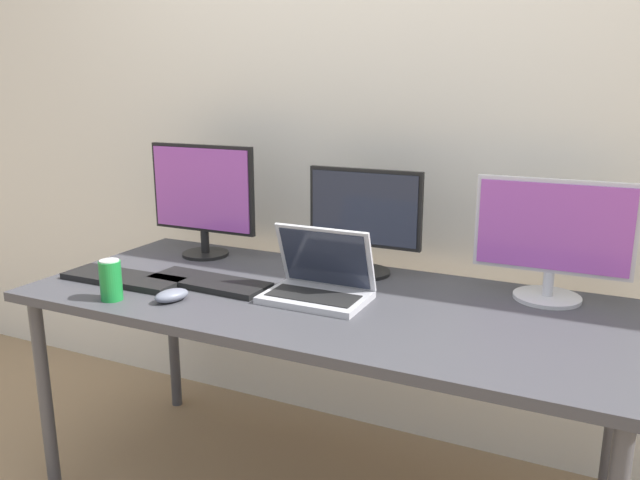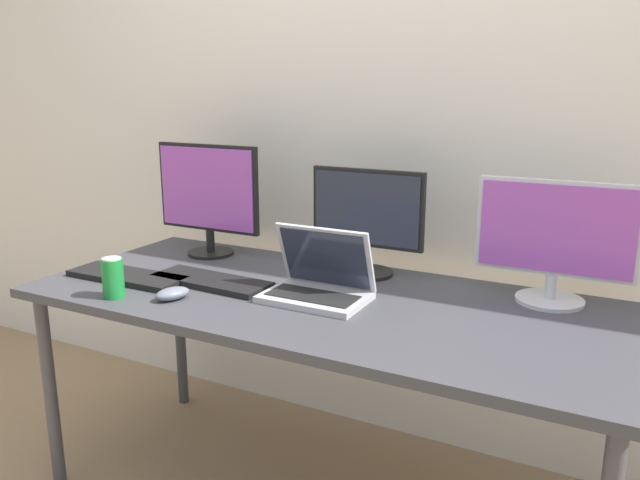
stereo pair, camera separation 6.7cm
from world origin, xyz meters
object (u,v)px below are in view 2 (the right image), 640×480
Objects in this scene: monitor_center at (367,218)px; monitor_right at (555,239)px; keyboard_aux at (211,281)px; monitor_left at (208,195)px; laptop_silver at (319,282)px; soda_can_near_keyboard at (113,278)px; work_desk at (320,313)px; keyboard_main at (127,276)px; mouse_by_keyboard at (172,294)px.

monitor_center is 0.88× the size of monitor_right.
monitor_right reaches higher than keyboard_aux.
monitor_center is (0.64, 0.04, -0.03)m from monitor_left.
soda_can_near_keyboard is (-0.57, -0.28, 0.01)m from laptop_silver.
keyboard_aux reaches higher than work_desk.
monitor_left is at bearing 130.03° from keyboard_aux.
monitor_center is (0.03, 0.28, 0.26)m from work_desk.
mouse_by_keyboard is (0.27, -0.09, 0.01)m from keyboard_main.
laptop_silver is 0.74× the size of keyboard_main.
monitor_right is 1.08m from keyboard_aux.
soda_can_near_keyboard is at bearing -124.95° from keyboard_aux.
monitor_center is 3.19× the size of soda_can_near_keyboard.
monitor_right is at bearing 17.34° from keyboard_main.
laptop_silver is at bearing -155.38° from monitor_right.
mouse_by_keyboard is at bearing 20.60° from soda_can_near_keyboard.
work_desk is 0.74m from monitor_right.
monitor_left is 1.10× the size of monitor_center.
mouse_by_keyboard is at bearing -91.16° from keyboard_aux.
keyboard_aux is at bearing 16.32° from keyboard_main.
keyboard_main is (-0.66, -0.15, 0.07)m from work_desk.
monitor_right is 1.38m from keyboard_main.
monitor_center is at bearing 3.33° from monitor_left.
monitor_right is (1.24, 0.03, -0.04)m from monitor_left.
keyboard_main is at bearing -160.69° from keyboard_aux.
laptop_silver is 0.63m from soda_can_near_keyboard.
keyboard_main is (-0.06, -0.39, -0.22)m from monitor_left.
keyboard_aux is (-1.01, -0.33, -0.19)m from monitor_right.
monitor_right is 1.11× the size of keyboard_aux.
monitor_left is 3.50× the size of soda_can_near_keyboard.
work_desk is 0.11m from laptop_silver.
monitor_right is 1.16m from mouse_by_keyboard.
keyboard_main is (-0.69, -0.42, -0.19)m from monitor_center.
monitor_right reaches higher than work_desk.
monitor_left is at bearing 136.20° from mouse_by_keyboard.
keyboard_aux is 3.75× the size of mouse_by_keyboard.
keyboard_main and keyboard_aux have the same top height.
monitor_center reaches higher than keyboard_aux.
monitor_left reaches higher than work_desk.
mouse_by_keyboard is at bearing -65.34° from monitor_left.
keyboard_main is at bearing -176.76° from mouse_by_keyboard.
monitor_right is 1.34m from soda_can_near_keyboard.
mouse_by_keyboard is (-0.42, -0.51, -0.18)m from monitor_center.
monitor_center is at bearing 72.29° from mouse_by_keyboard.
keyboard_main is at bearing -98.23° from monitor_left.
laptop_silver is at bearing 50.79° from mouse_by_keyboard.
laptop_silver is 2.84× the size of mouse_by_keyboard.
soda_can_near_keyboard is at bearing -57.96° from keyboard_main.
laptop_silver is 0.38m from keyboard_aux.
soda_can_near_keyboard is at bearing -153.30° from laptop_silver.
monitor_center reaches higher than mouse_by_keyboard.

